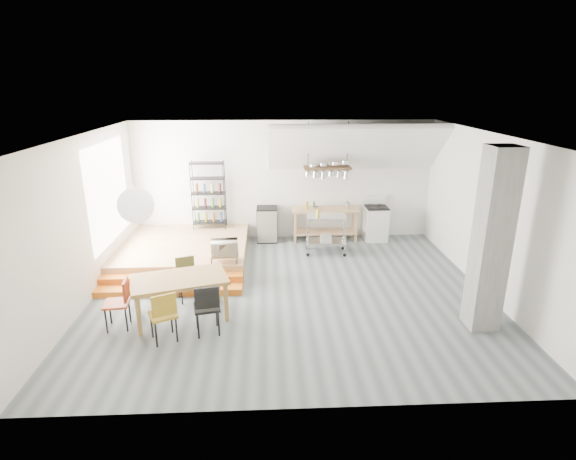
{
  "coord_description": "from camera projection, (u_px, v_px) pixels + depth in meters",
  "views": [
    {
      "loc": [
        -0.46,
        -8.42,
        4.15
      ],
      "look_at": [
        -0.02,
        0.8,
        1.09
      ],
      "focal_mm": 28.0,
      "sensor_mm": 36.0,
      "label": 1
    }
  ],
  "objects": [
    {
      "name": "bowl",
      "position": [
        317.0,
        208.0,
        12.0
      ],
      "size": [
        0.22,
        0.22,
        0.05
      ],
      "primitive_type": "imported",
      "rotation": [
        0.0,
        0.0,
        0.02
      ],
      "color": "silver",
      "rests_on": "kitchen_counter"
    },
    {
      "name": "wall_left",
      "position": [
        83.0,
        221.0,
        8.62
      ],
      "size": [
        0.04,
        7.0,
        3.2
      ],
      "primitive_type": "cube",
      "color": "silver",
      "rests_on": "ground"
    },
    {
      "name": "mini_fridge",
      "position": [
        267.0,
        224.0,
        12.18
      ],
      "size": [
        0.55,
        0.55,
        0.94
      ],
      "primitive_type": "cube",
      "color": "black",
      "rests_on": "ground"
    },
    {
      "name": "window_pane",
      "position": [
        109.0,
        193.0,
        9.98
      ],
      "size": [
        0.02,
        2.5,
        2.2
      ],
      "primitive_type": "cube",
      "color": "white",
      "rests_on": "wall_left"
    },
    {
      "name": "concrete_column",
      "position": [
        491.0,
        241.0,
        7.54
      ],
      "size": [
        0.5,
        0.5,
        3.2
      ],
      "primitive_type": "cube",
      "color": "slate",
      "rests_on": "ground"
    },
    {
      "name": "pot_rack",
      "position": [
        328.0,
        171.0,
        11.51
      ],
      "size": [
        1.2,
        0.5,
        1.43
      ],
      "color": "#3E2B19",
      "rests_on": "ceiling"
    },
    {
      "name": "slope_ceiling",
      "position": [
        356.0,
        148.0,
        11.34
      ],
      "size": [
        4.4,
        1.44,
        1.32
      ],
      "primitive_type": "cube",
      "rotation": [
        -0.73,
        0.0,
        0.0
      ],
      "color": "white",
      "rests_on": "wall_back"
    },
    {
      "name": "step_lower",
      "position": [
        169.0,
        290.0,
        9.22
      ],
      "size": [
        3.0,
        0.35,
        0.13
      ],
      "primitive_type": "cube",
      "color": "#D06618",
      "rests_on": "ground"
    },
    {
      "name": "chair_olive",
      "position": [
        187.0,
        275.0,
        8.89
      ],
      "size": [
        0.5,
        0.5,
        0.86
      ],
      "rotation": [
        0.0,
        0.0,
        0.35
      ],
      "color": "brown",
      "rests_on": "ground"
    },
    {
      "name": "chair_red",
      "position": [
        120.0,
        299.0,
        7.81
      ],
      "size": [
        0.46,
        0.46,
        0.91
      ],
      "rotation": [
        0.0,
        0.0,
        -1.45
      ],
      "color": "#BA3A1A",
      "rests_on": "ground"
    },
    {
      "name": "microwave_shelf",
      "position": [
        225.0,
        255.0,
        9.79
      ],
      "size": [
        0.6,
        0.4,
        0.16
      ],
      "color": "#A27A51",
      "rests_on": "platform"
    },
    {
      "name": "wall_right",
      "position": [
        490.0,
        215.0,
        8.99
      ],
      "size": [
        0.04,
        7.0,
        3.2
      ],
      "primitive_type": "cube",
      "color": "silver",
      "rests_on": "ground"
    },
    {
      "name": "ceiling",
      "position": [
        291.0,
        135.0,
        8.3
      ],
      "size": [
        8.0,
        7.0,
        0.02
      ],
      "primitive_type": "cube",
      "color": "white",
      "rests_on": "wall_back"
    },
    {
      "name": "wall_back",
      "position": [
        284.0,
        181.0,
        12.13
      ],
      "size": [
        8.0,
        0.04,
        3.2
      ],
      "primitive_type": "cube",
      "color": "silver",
      "rests_on": "ground"
    },
    {
      "name": "chair_mustard",
      "position": [
        163.0,
        313.0,
        7.35
      ],
      "size": [
        0.56,
        0.56,
        0.92
      ],
      "rotation": [
        0.0,
        0.0,
        3.58
      ],
      "color": "#9E791B",
      "rests_on": "ground"
    },
    {
      "name": "stove",
      "position": [
        376.0,
        223.0,
        12.27
      ],
      "size": [
        0.6,
        0.6,
        1.18
      ],
      "color": "white",
      "rests_on": "ground"
    },
    {
      "name": "paper_lantern",
      "position": [
        136.0,
        205.0,
        7.43
      ],
      "size": [
        0.6,
        0.6,
        0.6
      ],
      "primitive_type": "sphere",
      "color": "white",
      "rests_on": "ceiling"
    },
    {
      "name": "dining_table",
      "position": [
        180.0,
        282.0,
        8.09
      ],
      "size": [
        1.87,
        1.38,
        0.79
      ],
      "rotation": [
        0.0,
        0.0,
        0.29
      ],
      "color": "olive",
      "rests_on": "ground"
    },
    {
      "name": "wire_shelving",
      "position": [
        209.0,
        194.0,
        11.84
      ],
      "size": [
        0.88,
        0.38,
        1.8
      ],
      "color": "black",
      "rests_on": "platform"
    },
    {
      "name": "floor",
      "position": [
        291.0,
        292.0,
        9.31
      ],
      "size": [
        8.0,
        8.0,
        0.0
      ],
      "primitive_type": "plane",
      "color": "#525B5F",
      "rests_on": "ground"
    },
    {
      "name": "kitchen_counter",
      "position": [
        325.0,
        218.0,
        12.15
      ],
      "size": [
        1.8,
        0.6,
        0.91
      ],
      "color": "#A27A51",
      "rests_on": "ground"
    },
    {
      "name": "step_upper",
      "position": [
        172.0,
        280.0,
        9.53
      ],
      "size": [
        3.0,
        0.35,
        0.27
      ],
      "primitive_type": "cube",
      "color": "#D06618",
      "rests_on": "ground"
    },
    {
      "name": "chair_black",
      "position": [
        207.0,
        305.0,
        7.57
      ],
      "size": [
        0.51,
        0.51,
        0.94
      ],
      "rotation": [
        0.0,
        0.0,
        3.35
      ],
      "color": "black",
      "rests_on": "ground"
    },
    {
      "name": "rolling_cart",
      "position": [
        326.0,
        229.0,
        11.22
      ],
      "size": [
        1.04,
        0.63,
        0.98
      ],
      "rotation": [
        0.0,
        0.0,
        -0.07
      ],
      "color": "silver",
      "rests_on": "ground"
    },
    {
      "name": "platform",
      "position": [
        185.0,
        250.0,
        11.03
      ],
      "size": [
        3.0,
        3.0,
        0.4
      ],
      "primitive_type": "cube",
      "color": "#A27A51",
      "rests_on": "ground"
    },
    {
      "name": "microwave",
      "position": [
        224.0,
        248.0,
        9.73
      ],
      "size": [
        0.61,
        0.44,
        0.32
      ],
      "primitive_type": "imported",
      "rotation": [
        0.0,
        0.0,
        0.09
      ],
      "color": "beige",
      "rests_on": "microwave_shelf"
    }
  ]
}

